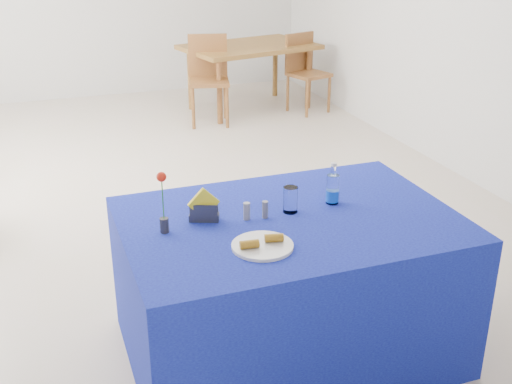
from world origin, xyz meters
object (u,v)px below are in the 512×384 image
(blue_table, at_px, (288,286))
(water_bottle, at_px, (333,190))
(oak_table, at_px, (249,52))
(chair_bg_right, at_px, (304,67))
(plate, at_px, (262,246))
(chair_bg_left, at_px, (208,73))

(blue_table, xyz_separation_m, water_bottle, (0.27, 0.09, 0.45))
(oak_table, relative_size, chair_bg_right, 1.83)
(chair_bg_right, bearing_deg, oak_table, 136.11)
(plate, height_order, chair_bg_right, chair_bg_right)
(water_bottle, xyz_separation_m, chair_bg_right, (1.67, 4.11, -0.32))
(plate, distance_m, water_bottle, 0.60)
(water_bottle, xyz_separation_m, chair_bg_left, (0.50, 4.04, -0.28))
(chair_bg_left, distance_m, chair_bg_right, 1.17)
(water_bottle, relative_size, chair_bg_left, 0.23)
(water_bottle, bearing_deg, plate, -146.34)
(blue_table, relative_size, oak_table, 0.98)
(oak_table, distance_m, chair_bg_left, 0.70)
(plate, distance_m, chair_bg_right, 4.94)
(chair_bg_left, bearing_deg, chair_bg_right, 17.00)
(plate, distance_m, oak_table, 4.98)
(chair_bg_left, bearing_deg, plate, -88.96)
(plate, xyz_separation_m, water_bottle, (0.50, 0.33, 0.06))
(blue_table, bearing_deg, oak_table, 73.15)
(oak_table, height_order, chair_bg_left, chair_bg_left)
(plate, xyz_separation_m, oak_table, (1.59, 4.72, -0.09))
(plate, xyz_separation_m, blue_table, (0.23, 0.24, -0.39))
(plate, distance_m, chair_bg_left, 4.49)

